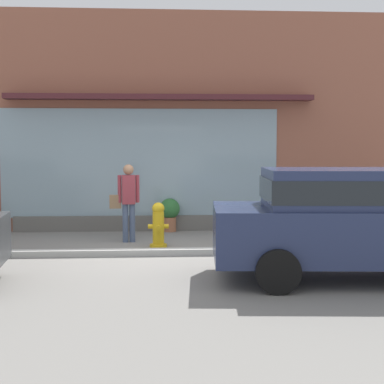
# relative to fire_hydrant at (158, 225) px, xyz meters

# --- Properties ---
(ground_plane) EXTENTS (60.00, 60.00, 0.00)m
(ground_plane) POSITION_rel_fire_hydrant_xyz_m (0.08, -0.69, -0.44)
(ground_plane) COLOR gray
(curb_strip) EXTENTS (14.00, 0.24, 0.12)m
(curb_strip) POSITION_rel_fire_hydrant_xyz_m (0.08, -0.89, -0.38)
(curb_strip) COLOR #B2B2AD
(curb_strip) RESTS_ON ground_plane
(storefront) EXTENTS (14.00, 0.81, 5.15)m
(storefront) POSITION_rel_fire_hydrant_xyz_m (0.07, 2.49, 2.09)
(storefront) COLOR #935642
(storefront) RESTS_ON ground_plane
(fire_hydrant) EXTENTS (0.41, 0.37, 0.89)m
(fire_hydrant) POSITION_rel_fire_hydrant_xyz_m (0.00, 0.00, 0.00)
(fire_hydrant) COLOR gold
(fire_hydrant) RESTS_ON ground_plane
(pedestrian_with_handbag) EXTENTS (0.62, 0.22, 1.62)m
(pedestrian_with_handbag) POSITION_rel_fire_hydrant_xyz_m (-0.63, 0.65, 0.49)
(pedestrian_with_handbag) COLOR #475675
(pedestrian_with_handbag) RESTS_ON ground_plane
(parked_car_navy) EXTENTS (4.54, 2.22, 1.66)m
(parked_car_navy) POSITION_rel_fire_hydrant_xyz_m (2.93, -3.01, 0.49)
(parked_car_navy) COLOR navy
(parked_car_navy) RESTS_ON ground_plane
(potted_plant_corner_tall) EXTENTS (0.48, 0.48, 0.78)m
(potted_plant_corner_tall) POSITION_rel_fire_hydrant_xyz_m (0.28, 2.11, 0.02)
(potted_plant_corner_tall) COLOR #9E6042
(potted_plant_corner_tall) RESTS_ON ground_plane
(potted_plant_near_hydrant) EXTENTS (0.54, 0.54, 0.77)m
(potted_plant_near_hydrant) POSITION_rel_fire_hydrant_xyz_m (3.24, 2.12, -0.04)
(potted_plant_near_hydrant) COLOR #9E6042
(potted_plant_near_hydrant) RESTS_ON ground_plane
(potted_plant_doorstep) EXTENTS (0.34, 0.34, 0.99)m
(potted_plant_doorstep) POSITION_rel_fire_hydrant_xyz_m (4.65, 1.90, 0.04)
(potted_plant_doorstep) COLOR #4C4C51
(potted_plant_doorstep) RESTS_ON ground_plane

